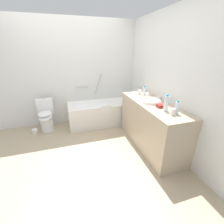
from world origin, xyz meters
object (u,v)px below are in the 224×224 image
sink_faucet (160,99)px  soap_dish (136,92)px  sink_basin (151,101)px  drinking_glass_1 (147,95)px  bathtub (104,112)px  water_bottle_0 (144,91)px  amenity_basket (161,106)px  toilet (46,116)px  water_bottle_2 (177,108)px  toilet_paper_roll (35,131)px  drinking_glass_0 (140,92)px  drinking_glass_2 (173,112)px  water_bottle_1 (166,103)px

sink_faucet → soap_dish: (-0.18, 0.62, -0.03)m
sink_basin → drinking_glass_1: (0.06, 0.24, 0.03)m
bathtub → water_bottle_0: (0.65, -0.73, 0.66)m
amenity_basket → soap_dish: size_ratio=1.56×
amenity_basket → water_bottle_0: bearing=85.9°
toilet → water_bottle_2: water_bottle_2 is taller
sink_faucet → water_bottle_0: water_bottle_0 is taller
water_bottle_0 → sink_faucet: bearing=-73.4°
sink_faucet → soap_dish: bearing=106.0°
toilet → sink_basin: 2.27m
soap_dish → toilet_paper_roll: bearing=168.7°
water_bottle_0 → amenity_basket: (-0.05, -0.67, -0.07)m
water_bottle_0 → drinking_glass_0: bearing=118.2°
drinking_glass_2 → soap_dish: size_ratio=1.12×
toilet → drinking_glass_0: 2.11m
bathtub → drinking_glass_2: 1.91m
toilet → amenity_basket: size_ratio=5.14×
drinking_glass_0 → toilet: bearing=161.8°
sink_basin → toilet: bearing=149.5°
water_bottle_0 → soap_dish: (-0.06, 0.22, -0.08)m
water_bottle_0 → amenity_basket: bearing=-94.1°
water_bottle_0 → drinking_glass_1: bearing=-97.9°
drinking_glass_0 → water_bottle_2: bearing=-87.0°
drinking_glass_1 → toilet_paper_roll: drinking_glass_1 is taller
water_bottle_2 → soap_dish: (-0.06, 1.18, -0.08)m
water_bottle_2 → soap_dish: size_ratio=2.22×
toilet → water_bottle_1: 2.53m
water_bottle_1 → water_bottle_2: water_bottle_1 is taller
toilet → drinking_glass_1: 2.22m
sink_faucet → water_bottle_2: water_bottle_2 is taller
bathtub → drinking_glass_1: size_ratio=17.42×
drinking_glass_0 → toilet_paper_roll: drinking_glass_0 is taller
toilet_paper_roll → water_bottle_1: bearing=-34.0°
sink_basin → amenity_basket: (0.03, -0.28, 0.00)m
toilet → toilet_paper_roll: size_ratio=6.55×
water_bottle_2 → drinking_glass_2: size_ratio=1.99×
water_bottle_1 → sink_faucet: bearing=65.5°
water_bottle_1 → toilet_paper_roll: size_ratio=2.30×
amenity_basket → soap_dish: (-0.01, 0.89, -0.02)m
drinking_glass_1 → soap_dish: drinking_glass_1 is taller
water_bottle_1 → toilet_paper_roll: water_bottle_1 is taller
water_bottle_2 → toilet_paper_roll: water_bottle_2 is taller
drinking_glass_1 → toilet_paper_roll: 2.52m
bathtub → sink_basin: (0.58, -1.13, 0.60)m
sink_basin → soap_dish: (0.02, 0.62, -0.01)m
water_bottle_2 → water_bottle_0: bearing=90.2°
sink_faucet → water_bottle_0: size_ratio=0.78×
bathtub → toilet: (-1.33, -0.00, 0.06)m
water_bottle_2 → soap_dish: 1.19m
toilet → water_bottle_0: (1.98, -0.73, 0.61)m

